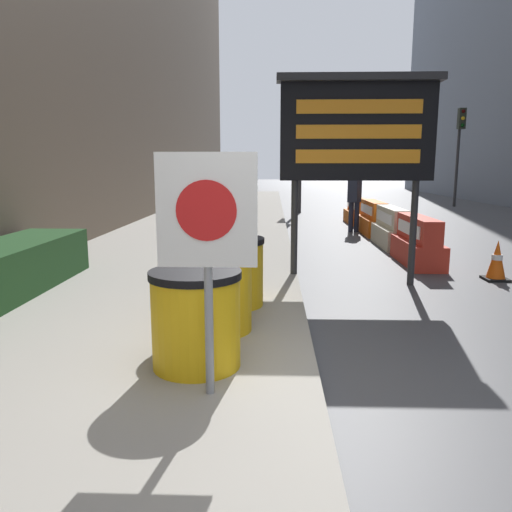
# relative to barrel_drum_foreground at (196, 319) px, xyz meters

# --- Properties ---
(ground_plane) EXTENTS (120.00, 120.00, 0.00)m
(ground_plane) POSITION_rel_barrel_drum_foreground_xyz_m (0.97, -0.65, -0.55)
(ground_plane) COLOR #474749
(sidewalk_left) EXTENTS (4.31, 56.00, 0.15)m
(sidewalk_left) POSITION_rel_barrel_drum_foreground_xyz_m (-1.18, -0.65, -0.47)
(sidewalk_left) COLOR gray
(sidewalk_left) RESTS_ON ground_plane
(barrel_drum_foreground) EXTENTS (0.73, 0.73, 0.78)m
(barrel_drum_foreground) POSITION_rel_barrel_drum_foreground_xyz_m (0.00, 0.00, 0.00)
(barrel_drum_foreground) COLOR yellow
(barrel_drum_foreground) RESTS_ON sidewalk_left
(barrel_drum_middle) EXTENTS (0.73, 0.73, 0.78)m
(barrel_drum_middle) POSITION_rel_barrel_drum_foreground_xyz_m (0.05, 0.90, 0.00)
(barrel_drum_middle) COLOR yellow
(barrel_drum_middle) RESTS_ON sidewalk_left
(barrel_drum_back) EXTENTS (0.73, 0.73, 0.78)m
(barrel_drum_back) POSITION_rel_barrel_drum_foreground_xyz_m (0.15, 1.79, 0.00)
(barrel_drum_back) COLOR yellow
(barrel_drum_back) RESTS_ON sidewalk_left
(warning_sign) EXTENTS (0.67, 0.08, 1.68)m
(warning_sign) POSITION_rel_barrel_drum_foreground_xyz_m (0.17, -0.50, 0.79)
(warning_sign) COLOR gray
(warning_sign) RESTS_ON sidewalk_left
(message_board) EXTENTS (2.29, 0.36, 2.98)m
(message_board) POSITION_rel_barrel_drum_foreground_xyz_m (1.79, 3.49, 1.67)
(message_board) COLOR #28282B
(message_board) RESTS_ON ground_plane
(jersey_barrier_red_striped) EXTENTS (0.56, 1.73, 0.85)m
(jersey_barrier_red_striped) POSITION_rel_barrel_drum_foreground_xyz_m (3.21, 5.12, -0.17)
(jersey_barrier_red_striped) COLOR red
(jersey_barrier_red_striped) RESTS_ON ground_plane
(jersey_barrier_cream) EXTENTS (0.54, 1.76, 0.85)m
(jersey_barrier_cream) POSITION_rel_barrel_drum_foreground_xyz_m (3.21, 7.12, -0.18)
(jersey_barrier_cream) COLOR beige
(jersey_barrier_cream) RESTS_ON ground_plane
(jersey_barrier_orange_far) EXTENTS (0.57, 1.85, 0.84)m
(jersey_barrier_orange_far) POSITION_rel_barrel_drum_foreground_xyz_m (3.21, 9.17, -0.18)
(jersey_barrier_orange_far) COLOR orange
(jersey_barrier_orange_far) RESTS_ON ground_plane
(jersey_barrier_orange_near) EXTENTS (0.64, 1.76, 0.76)m
(jersey_barrier_orange_near) POSITION_rel_barrel_drum_foreground_xyz_m (3.21, 11.47, -0.21)
(jersey_barrier_orange_near) COLOR orange
(jersey_barrier_orange_near) RESTS_ON ground_plane
(traffic_cone_near) EXTENTS (0.35, 0.35, 0.62)m
(traffic_cone_near) POSITION_rel_barrel_drum_foreground_xyz_m (4.05, 3.84, -0.24)
(traffic_cone_near) COLOR black
(traffic_cone_near) RESTS_ON ground_plane
(traffic_cone_mid) EXTENTS (0.32, 0.32, 0.56)m
(traffic_cone_mid) POSITION_rel_barrel_drum_foreground_xyz_m (3.35, 5.18, -0.27)
(traffic_cone_mid) COLOR black
(traffic_cone_mid) RESTS_ON ground_plane
(traffic_cone_far) EXTENTS (0.35, 0.35, 0.62)m
(traffic_cone_far) POSITION_rel_barrel_drum_foreground_xyz_m (3.99, 8.44, -0.25)
(traffic_cone_far) COLOR black
(traffic_cone_far) RESTS_ON ground_plane
(traffic_light_near_curb) EXTENTS (0.28, 0.44, 3.76)m
(traffic_light_near_curb) POSITION_rel_barrel_drum_foreground_xyz_m (1.60, 14.69, 2.18)
(traffic_light_near_curb) COLOR #2D2D30
(traffic_light_near_curb) RESTS_ON ground_plane
(traffic_light_far_side) EXTENTS (0.28, 0.45, 4.07)m
(traffic_light_far_side) POSITION_rel_barrel_drum_foreground_xyz_m (8.41, 17.84, 2.40)
(traffic_light_far_side) COLOR #2D2D30
(traffic_light_far_side) RESTS_ON ground_plane
(pedestrian_worker) EXTENTS (0.42, 0.50, 1.64)m
(pedestrian_worker) POSITION_rel_barrel_drum_foreground_xyz_m (2.76, 9.48, 0.42)
(pedestrian_worker) COLOR #23283D
(pedestrian_worker) RESTS_ON ground_plane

